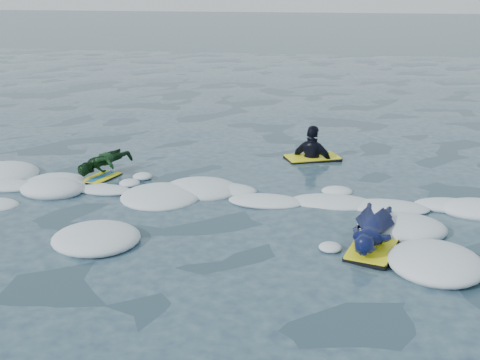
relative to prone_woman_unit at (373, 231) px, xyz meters
name	(u,v)px	position (x,y,z in m)	size (l,w,h in m)	color
ground	(161,232)	(-2.82, -0.06, -0.19)	(120.00, 120.00, 0.00)	#1B3341
foam_band	(181,205)	(-2.82, 0.97, -0.19)	(12.00, 3.10, 0.30)	silver
prone_woman_unit	(373,231)	(0.00, 0.00, 0.00)	(0.79, 1.57, 0.38)	black
prone_child_unit	(105,165)	(-4.49, 2.12, 0.02)	(0.93, 1.19, 0.41)	black
waiting_rider_unit	(312,164)	(-0.98, 3.73, -0.27)	(1.15, 0.93, 1.52)	black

